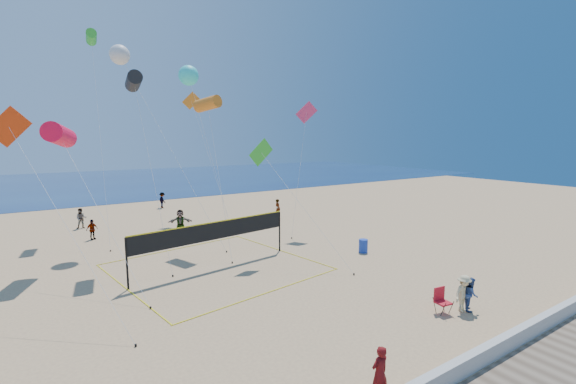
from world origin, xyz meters
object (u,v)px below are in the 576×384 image
woman (380,373)px  trash_barrel (363,246)px  camp_chair (441,299)px  volleyball_net (214,236)px

woman → trash_barrel: (9.74, 10.60, -0.37)m
woman → camp_chair: woman is taller
camp_chair → volleyball_net: volleyball_net is taller
woman → camp_chair: size_ratio=1.33×
camp_chair → volleyball_net: size_ratio=0.11×
woman → volleyball_net: 13.20m
woman → trash_barrel: 14.40m
trash_barrel → volleyball_net: bearing=164.6°
trash_barrel → volleyball_net: (-9.19, 2.54, 1.42)m
camp_chair → trash_barrel: bearing=74.7°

